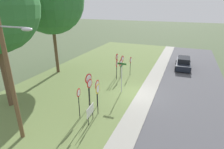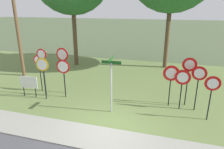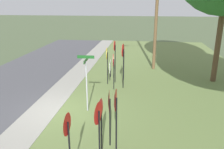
# 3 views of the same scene
# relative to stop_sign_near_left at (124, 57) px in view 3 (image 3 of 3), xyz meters

# --- Properties ---
(ground_plane) EXTENTS (160.00, 160.00, 0.00)m
(ground_plane) POSITION_rel_stop_sign_near_left_xyz_m (5.25, -2.83, -1.70)
(ground_plane) COLOR #4C5B3D
(sidewalk_strip) EXTENTS (44.00, 1.60, 0.06)m
(sidewalk_strip) POSITION_rel_stop_sign_near_left_xyz_m (5.25, -3.63, -1.67)
(sidewalk_strip) COLOR #99968C
(sidewalk_strip) RESTS_ON ground_plane
(grass_median) EXTENTS (44.00, 12.00, 0.04)m
(grass_median) POSITION_rel_stop_sign_near_left_xyz_m (5.25, 3.17, -1.68)
(grass_median) COLOR olive
(grass_median) RESTS_ON ground_plane
(stop_sign_near_left) EXTENTS (0.61, 0.14, 2.33)m
(stop_sign_near_left) POSITION_rel_stop_sign_near_left_xyz_m (0.00, 0.00, 0.00)
(stop_sign_near_left) COLOR black
(stop_sign_near_left) RESTS_ON grass_median
(stop_sign_near_right) EXTENTS (0.64, 0.10, 2.85)m
(stop_sign_near_right) POSITION_rel_stop_sign_near_left_xyz_m (0.64, -0.53, 0.37)
(stop_sign_near_right) COLOR black
(stop_sign_near_right) RESTS_ON grass_median
(stop_sign_far_left) EXTENTS (0.79, 0.12, 2.83)m
(stop_sign_far_left) POSITION_rel_stop_sign_near_left_xyz_m (1.60, 0.10, 0.42)
(stop_sign_far_left) COLOR black
(stop_sign_far_left) RESTS_ON grass_median
(stop_sign_far_center) EXTENTS (0.75, 0.12, 2.45)m
(stop_sign_far_center) POSITION_rel_stop_sign_near_left_xyz_m (0.95, -1.00, 0.12)
(stop_sign_far_center) COLOR black
(stop_sign_far_center) RESTS_ON grass_median
(stop_sign_far_right) EXTENTS (0.78, 0.13, 2.28)m
(stop_sign_far_right) POSITION_rel_stop_sign_near_left_xyz_m (1.91, -0.46, -0.00)
(stop_sign_far_right) COLOR black
(stop_sign_far_right) RESTS_ON grass_median
(yield_sign_near_left) EXTENTS (0.79, 0.11, 2.15)m
(yield_sign_near_left) POSITION_rel_stop_sign_near_left_xyz_m (8.34, -0.11, -0.07)
(yield_sign_near_left) COLOR black
(yield_sign_near_left) RESTS_ON grass_median
(yield_sign_near_right) EXTENTS (0.72, 0.14, 2.37)m
(yield_sign_near_right) POSITION_rel_stop_sign_near_left_xyz_m (9.09, -0.04, 0.10)
(yield_sign_near_right) COLOR black
(yield_sign_near_right) RESTS_ON grass_median
(yield_sign_far_left) EXTENTS (0.73, 0.10, 2.65)m
(yield_sign_far_left) POSITION_rel_stop_sign_near_left_xyz_m (8.64, 0.46, 0.32)
(yield_sign_far_left) COLOR black
(yield_sign_far_left) RESTS_ON grass_median
(yield_sign_far_right) EXTENTS (0.70, 0.10, 2.19)m
(yield_sign_far_right) POSITION_rel_stop_sign_near_left_xyz_m (9.58, -0.87, -0.04)
(yield_sign_far_right) COLOR black
(yield_sign_far_right) RESTS_ON grass_median
(yield_sign_center) EXTENTS (0.83, 0.13, 2.26)m
(yield_sign_center) POSITION_rel_stop_sign_near_left_xyz_m (7.79, 0.12, 0.02)
(yield_sign_center) COLOR black
(yield_sign_center) RESTS_ON grass_median
(street_name_post) EXTENTS (0.96, 0.82, 2.85)m
(street_name_post) POSITION_rel_stop_sign_near_left_xyz_m (5.01, -1.38, 0.05)
(street_name_post) COLOR #9EA0A8
(street_name_post) RESTS_ON grass_median
(utility_pole) EXTENTS (2.10, 2.18, 9.28)m
(utility_pole) POSITION_rel_stop_sign_near_left_xyz_m (-3.12, 2.09, 3.33)
(utility_pole) COLOR brown
(utility_pole) RESTS_ON grass_median
(notice_board) EXTENTS (1.10, 0.11, 1.25)m
(notice_board) POSITION_rel_stop_sign_near_left_xyz_m (-0.16, -0.95, -0.83)
(notice_board) COLOR black
(notice_board) RESTS_ON grass_median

